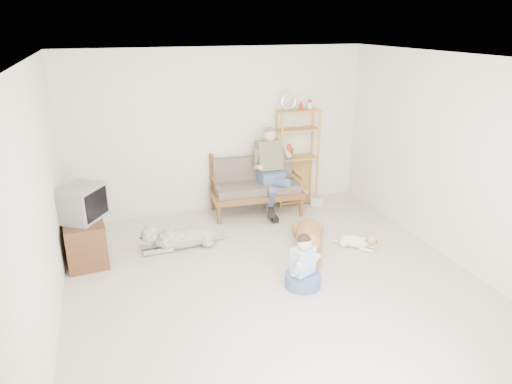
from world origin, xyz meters
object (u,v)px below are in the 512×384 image
object	(u,v)px
loveseat	(255,184)
etagere	(297,156)
tv_stand	(85,239)
golden_retriever	(309,238)

from	to	relation	value
loveseat	etagere	size ratio (longest dim) A/B	0.79
etagere	tv_stand	size ratio (longest dim) A/B	2.10
golden_retriever	loveseat	bearing A→B (deg)	122.66
etagere	tv_stand	distance (m)	3.72
etagere	golden_retriever	xyz separation A→B (m)	(-0.54, -1.73, -0.68)
tv_stand	golden_retriever	world-z (taller)	tv_stand
etagere	tv_stand	bearing A→B (deg)	-164.30
loveseat	golden_retriever	distance (m)	1.63
etagere	golden_retriever	distance (m)	1.93
loveseat	golden_retriever	bearing A→B (deg)	-75.53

